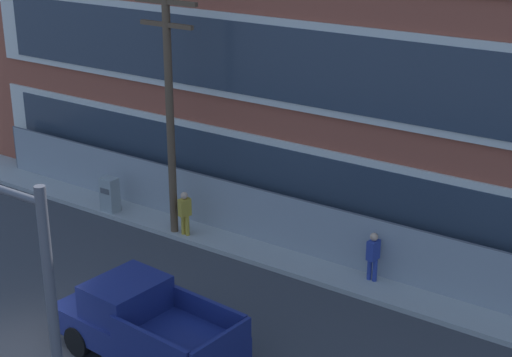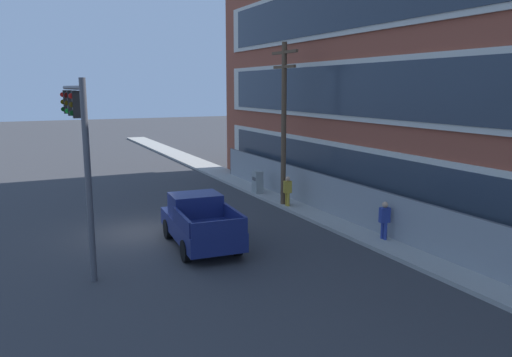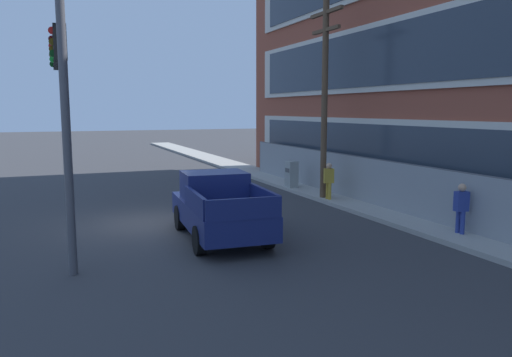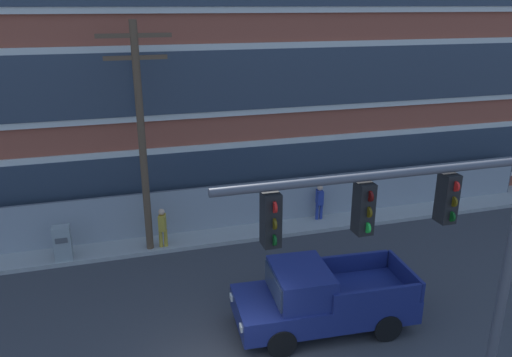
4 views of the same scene
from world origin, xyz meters
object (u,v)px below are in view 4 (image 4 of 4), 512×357
Objects in this scene: utility_pole_near_corner at (141,132)px; electrical_cabinet at (63,245)px; pedestrian_near_cabinet at (319,201)px; pickup_truck_navy at (320,298)px; pedestrian_by_fence at (162,227)px; traffic_signal_mast at (430,244)px.

utility_pole_near_corner is 4.94m from electrical_cabinet.
utility_pole_near_corner reaches higher than pedestrian_near_cabinet.
pickup_truck_navy reaches higher than pedestrian_near_cabinet.
pedestrian_by_fence is (-6.62, -0.70, 0.00)m from pedestrian_near_cabinet.
electrical_cabinet is (-3.02, -0.00, -3.91)m from utility_pole_near_corner.
utility_pole_near_corner reaches higher than pickup_truck_navy.
pedestrian_by_fence is (-3.86, 10.31, -3.73)m from traffic_signal_mast.
traffic_signal_mast is 13.31m from electrical_cabinet.
pedestrian_near_cabinet is (2.75, 11.01, -3.73)m from traffic_signal_mast.
electrical_cabinet is 3.53m from pedestrian_by_fence.
pedestrian_near_cabinet is (10.14, 0.69, 0.26)m from electrical_cabinet.
pedestrian_by_fence reaches higher than electrical_cabinet.
electrical_cabinet is 0.84× the size of pedestrian_near_cabinet.
pedestrian_by_fence is (-3.74, 6.02, 0.04)m from pickup_truck_navy.
pickup_truck_navy reaches higher than pedestrian_by_fence.
traffic_signal_mast is 11.95m from pedestrian_near_cabinet.
traffic_signal_mast reaches higher than electrical_cabinet.
traffic_signal_mast reaches higher than pickup_truck_navy.
pickup_truck_navy is 3.07× the size of pedestrian_near_cabinet.
traffic_signal_mast is at bearing -69.47° from pedestrian_by_fence.
pedestrian_by_fence is (0.50, -0.01, -3.64)m from utility_pole_near_corner.
utility_pole_near_corner is at bearing 125.09° from pickup_truck_navy.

